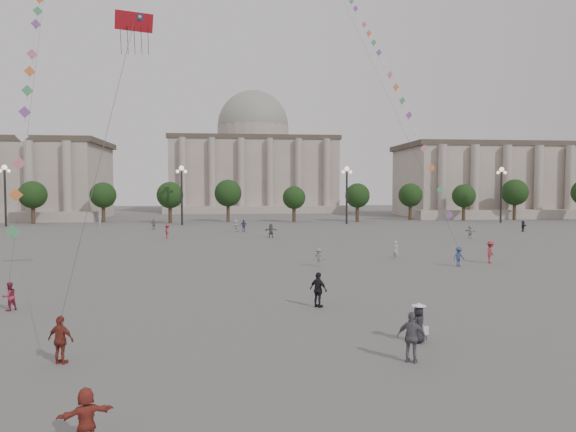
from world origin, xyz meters
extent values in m
plane|color=#53524F|center=(0.00, 0.00, 0.00)|extent=(360.00, 360.00, 0.00)
cube|color=gray|center=(75.00, 95.00, 8.00)|extent=(80.00, 22.00, 16.00)
cube|color=#473F34|center=(75.00, 95.00, 16.60)|extent=(81.60, 22.44, 1.20)
cube|color=gray|center=(0.00, 130.00, 10.00)|extent=(46.00, 30.00, 20.00)
cube|color=#473F34|center=(0.00, 130.00, 20.60)|extent=(46.92, 30.60, 1.20)
cube|color=gray|center=(0.00, 113.00, 1.00)|extent=(48.30, 4.00, 2.00)
cylinder|color=gray|center=(0.00, 130.00, 22.50)|extent=(21.00, 21.00, 5.00)
sphere|color=gray|center=(0.00, 130.00, 25.00)|extent=(21.00, 21.00, 21.00)
cylinder|color=#36291B|center=(-42.00, 78.00, 1.76)|extent=(0.70, 0.70, 3.52)
sphere|color=black|center=(-42.00, 78.00, 5.44)|extent=(5.12, 5.12, 5.12)
cylinder|color=#36291B|center=(-30.00, 78.00, 1.76)|extent=(0.70, 0.70, 3.52)
sphere|color=black|center=(-30.00, 78.00, 5.44)|extent=(5.12, 5.12, 5.12)
cylinder|color=#36291B|center=(-18.00, 78.00, 1.76)|extent=(0.70, 0.70, 3.52)
sphere|color=black|center=(-18.00, 78.00, 5.44)|extent=(5.12, 5.12, 5.12)
cylinder|color=#36291B|center=(-6.00, 78.00, 1.76)|extent=(0.70, 0.70, 3.52)
sphere|color=black|center=(-6.00, 78.00, 5.44)|extent=(5.12, 5.12, 5.12)
cylinder|color=#36291B|center=(6.00, 78.00, 1.76)|extent=(0.70, 0.70, 3.52)
sphere|color=black|center=(6.00, 78.00, 5.44)|extent=(5.12, 5.12, 5.12)
cylinder|color=#36291B|center=(18.00, 78.00, 1.76)|extent=(0.70, 0.70, 3.52)
sphere|color=black|center=(18.00, 78.00, 5.44)|extent=(5.12, 5.12, 5.12)
cylinder|color=#36291B|center=(30.00, 78.00, 1.76)|extent=(0.70, 0.70, 3.52)
sphere|color=black|center=(30.00, 78.00, 5.44)|extent=(5.12, 5.12, 5.12)
cylinder|color=#36291B|center=(42.00, 78.00, 1.76)|extent=(0.70, 0.70, 3.52)
sphere|color=black|center=(42.00, 78.00, 5.44)|extent=(5.12, 5.12, 5.12)
cylinder|color=#36291B|center=(54.00, 78.00, 1.76)|extent=(0.70, 0.70, 3.52)
sphere|color=black|center=(54.00, 78.00, 5.44)|extent=(5.12, 5.12, 5.12)
cylinder|color=#36291B|center=(66.00, 78.00, 1.76)|extent=(0.70, 0.70, 3.52)
sphere|color=black|center=(66.00, 78.00, 5.44)|extent=(5.12, 5.12, 5.12)
cylinder|color=#262628|center=(-45.00, 70.00, 5.00)|extent=(0.36, 0.36, 10.00)
sphere|color=#FFE5B2|center=(-45.00, 70.00, 10.20)|extent=(0.90, 0.90, 0.90)
sphere|color=#FFE5B2|center=(-45.70, 70.00, 9.60)|extent=(0.60, 0.60, 0.60)
sphere|color=#FFE5B2|center=(-44.30, 70.00, 9.60)|extent=(0.60, 0.60, 0.60)
cylinder|color=#262628|center=(-15.00, 70.00, 5.00)|extent=(0.36, 0.36, 10.00)
sphere|color=#FFE5B2|center=(-15.00, 70.00, 10.20)|extent=(0.90, 0.90, 0.90)
sphere|color=#FFE5B2|center=(-15.70, 70.00, 9.60)|extent=(0.60, 0.60, 0.60)
sphere|color=#FFE5B2|center=(-14.30, 70.00, 9.60)|extent=(0.60, 0.60, 0.60)
cylinder|color=#262628|center=(15.00, 70.00, 5.00)|extent=(0.36, 0.36, 10.00)
sphere|color=#FFE5B2|center=(15.00, 70.00, 10.20)|extent=(0.90, 0.90, 0.90)
sphere|color=#FFE5B2|center=(14.30, 70.00, 9.60)|extent=(0.60, 0.60, 0.60)
sphere|color=#FFE5B2|center=(15.70, 70.00, 9.60)|extent=(0.60, 0.60, 0.60)
cylinder|color=#262628|center=(45.00, 70.00, 5.00)|extent=(0.36, 0.36, 10.00)
sphere|color=#FFE5B2|center=(45.00, 70.00, 10.20)|extent=(0.90, 0.90, 0.90)
sphere|color=#FFE5B2|center=(44.30, 70.00, 9.60)|extent=(0.60, 0.60, 0.60)
sphere|color=#FFE5B2|center=(45.70, 70.00, 9.60)|extent=(0.60, 0.60, 0.60)
imported|color=navy|center=(-4.27, 54.84, 0.90)|extent=(1.13, 0.65, 1.81)
imported|color=silver|center=(-5.47, 54.63, 0.89)|extent=(1.61, 1.46, 1.78)
imported|color=slate|center=(1.33, 19.01, 0.76)|extent=(1.13, 0.93, 1.53)
imported|color=#B8B8B4|center=(25.18, 41.16, 0.89)|extent=(1.48, 1.58, 1.77)
imported|color=maroon|center=(16.53, 19.27, 0.97)|extent=(1.35, 1.43, 1.94)
imported|color=black|center=(37.97, 50.43, 0.85)|extent=(1.57, 1.30, 1.69)
imported|color=silver|center=(-28.76, 68.00, 0.93)|extent=(0.64, 0.79, 1.86)
imported|color=slate|center=(-0.83, 44.76, 0.94)|extent=(1.81, 0.84, 1.88)
imported|color=#BBBAB6|center=(9.02, 22.35, 0.86)|extent=(0.71, 0.75, 1.73)
imported|color=slate|center=(-18.45, 59.92, 0.86)|extent=(1.07, 0.59, 1.72)
imported|color=#9F2B36|center=(-14.36, 44.72, 0.96)|extent=(1.06, 1.40, 1.91)
imported|color=maroon|center=(-12.05, -3.64, 0.90)|extent=(1.14, 0.77, 1.79)
imported|color=black|center=(-1.11, 4.34, 0.96)|extent=(1.10, 1.16, 1.93)
imported|color=#9A372A|center=(-9.38, -10.00, 0.74)|extent=(1.44, 0.92, 1.48)
imported|color=#5B5C60|center=(0.90, -4.84, 0.95)|extent=(1.20, 0.93, 1.90)
imported|color=maroon|center=(-17.57, 5.29, 0.76)|extent=(0.91, 0.94, 1.52)
imported|color=navy|center=(12.98, 17.78, 0.82)|extent=(1.16, 0.83, 1.63)
imported|color=black|center=(2.04, -2.46, 0.78)|extent=(0.90, 0.87, 1.55)
cone|color=white|center=(2.04, -2.46, 1.62)|extent=(0.52, 0.52, 0.14)
cylinder|color=white|center=(2.04, -2.46, 1.56)|extent=(0.60, 0.60, 0.02)
cube|color=white|center=(2.29, -2.61, 0.55)|extent=(0.22, 0.10, 0.35)
cube|color=#AC121C|center=(-11.55, 8.90, 16.45)|extent=(2.25, 1.18, 1.02)
cube|color=green|center=(-11.90, 8.86, 16.70)|extent=(0.39, 0.29, 0.34)
cube|color=navy|center=(-11.20, 8.86, 16.70)|extent=(0.39, 0.29, 0.34)
sphere|color=gold|center=(-11.90, 8.82, 16.70)|extent=(0.20, 0.20, 0.20)
sphere|color=gold|center=(-11.20, 8.82, 16.70)|extent=(0.20, 0.20, 0.20)
cylinder|color=#3F3F3F|center=(-11.80, 2.63, 9.03)|extent=(0.02, 0.02, 19.44)
cylinder|color=#3F3F3F|center=(-22.92, 26.72, 23.30)|extent=(0.02, 0.02, 62.06)
cube|color=#4EA969|center=(-17.95, 6.82, 4.07)|extent=(0.76, 0.25, 0.76)
cube|color=orange|center=(-18.33, 8.35, 6.13)|extent=(0.76, 0.25, 0.76)
cube|color=pink|center=(-18.71, 9.88, 8.03)|extent=(0.76, 0.25, 0.76)
cube|color=white|center=(-19.10, 11.41, 9.84)|extent=(0.76, 0.25, 0.76)
cube|color=#9155AA|center=(-19.48, 12.94, 11.58)|extent=(0.76, 0.25, 0.76)
cube|color=#4EA969|center=(-19.86, 14.47, 13.27)|extent=(0.76, 0.25, 0.76)
cube|color=orange|center=(-20.24, 16.00, 14.92)|extent=(0.76, 0.25, 0.76)
cube|color=pink|center=(-20.62, 17.53, 16.53)|extent=(0.76, 0.25, 0.76)
cube|color=white|center=(-21.01, 19.06, 18.11)|extent=(0.76, 0.25, 0.76)
cube|color=#9155AA|center=(-21.39, 20.59, 19.67)|extent=(0.76, 0.25, 0.76)
cube|color=#4EA969|center=(-21.77, 22.13, 21.20)|extent=(0.76, 0.25, 0.76)
cylinder|color=#3F3F3F|center=(10.63, 40.85, 24.52)|extent=(0.02, 0.02, 65.36)
cube|color=#9155AA|center=(12.81, 19.43, 4.21)|extent=(0.76, 0.25, 0.76)
cube|color=#4EA969|center=(12.64, 21.08, 6.39)|extent=(0.76, 0.25, 0.76)
cube|color=orange|center=(12.48, 22.73, 8.40)|extent=(0.76, 0.25, 0.76)
cube|color=pink|center=(12.31, 24.37, 10.31)|extent=(0.76, 0.25, 0.76)
cube|color=white|center=(12.14, 26.02, 12.15)|extent=(0.76, 0.25, 0.76)
cube|color=#9155AA|center=(11.97, 27.67, 13.93)|extent=(0.76, 0.25, 0.76)
cube|color=#4EA969|center=(11.81, 29.32, 15.67)|extent=(0.76, 0.25, 0.76)
cube|color=orange|center=(11.64, 30.97, 17.38)|extent=(0.76, 0.25, 0.76)
cube|color=pink|center=(11.47, 32.61, 19.05)|extent=(0.76, 0.25, 0.76)
cube|color=white|center=(11.30, 34.26, 20.69)|extent=(0.76, 0.25, 0.76)
cube|color=#9155AA|center=(11.14, 35.91, 22.31)|extent=(0.76, 0.25, 0.76)
cube|color=#4EA969|center=(10.97, 37.56, 23.91)|extent=(0.76, 0.25, 0.76)
cube|color=orange|center=(10.80, 39.21, 25.49)|extent=(0.76, 0.25, 0.76)
cube|color=pink|center=(10.63, 40.85, 27.05)|extent=(0.76, 0.25, 0.76)
cube|color=white|center=(10.46, 42.50, 28.59)|extent=(0.76, 0.25, 0.76)
cube|color=#9155AA|center=(10.30, 44.15, 30.12)|extent=(0.76, 0.25, 0.76)
cube|color=#4EA969|center=(10.13, 45.80, 31.63)|extent=(0.76, 0.25, 0.76)
camera|label=1|loc=(-5.64, -23.05, 6.45)|focal=32.00mm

